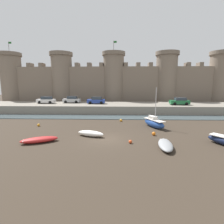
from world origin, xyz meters
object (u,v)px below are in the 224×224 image
(rowboat_foreground_centre, at_px, (39,140))
(rowboat_foreground_left, at_px, (165,145))
(car_quay_centre_west, at_px, (72,100))
(car_quay_west, at_px, (96,100))
(sailboat_foreground_right, at_px, (154,123))
(car_quay_centre_east, at_px, (46,100))
(car_quay_east, at_px, (180,101))
(mooring_buoy_off_centre, at_px, (39,125))
(rowboat_midflat_centre, at_px, (91,133))
(mooring_buoy_near_channel, at_px, (154,134))
(mooring_buoy_near_shore, at_px, (121,120))
(mooring_buoy_mid_mud, at_px, (130,142))

(rowboat_foreground_centre, relative_size, rowboat_foreground_left, 1.05)
(car_quay_centre_west, bearing_deg, car_quay_west, -15.27)
(sailboat_foreground_right, relative_size, car_quay_centre_east, 1.43)
(car_quay_west, bearing_deg, car_quay_east, -4.66)
(rowboat_foreground_centre, bearing_deg, car_quay_centre_east, 110.41)
(mooring_buoy_off_centre, bearing_deg, car_quay_east, 27.35)
(rowboat_midflat_centre, relative_size, mooring_buoy_near_channel, 7.77)
(rowboat_foreground_centre, distance_m, car_quay_centre_west, 23.96)
(mooring_buoy_off_centre, distance_m, car_quay_centre_west, 16.66)
(rowboat_midflat_centre, xyz_separation_m, mooring_buoy_off_centre, (-8.72, 4.79, -0.17))
(mooring_buoy_off_centre, bearing_deg, rowboat_midflat_centre, -28.78)
(mooring_buoy_near_shore, relative_size, car_quay_east, 0.11)
(sailboat_foreground_right, height_order, mooring_buoy_near_shore, sailboat_foreground_right)
(mooring_buoy_near_channel, bearing_deg, mooring_buoy_mid_mud, -135.90)
(mooring_buoy_mid_mud, height_order, car_quay_centre_west, car_quay_centre_west)
(mooring_buoy_near_shore, xyz_separation_m, car_quay_west, (-5.57, 10.98, 2.35))
(mooring_buoy_near_shore, bearing_deg, rowboat_foreground_left, -70.59)
(car_quay_west, bearing_deg, sailboat_foreground_right, -54.80)
(mooring_buoy_near_channel, relative_size, car_quay_centre_west, 0.11)
(sailboat_foreground_right, relative_size, mooring_buoy_mid_mud, 15.62)
(car_quay_east, bearing_deg, mooring_buoy_off_centre, -152.65)
(car_quay_east, distance_m, car_quay_centre_east, 30.62)
(sailboat_foreground_right, relative_size, rowboat_foreground_left, 1.51)
(rowboat_foreground_centre, height_order, rowboat_midflat_centre, rowboat_midflat_centre)
(rowboat_foreground_left, bearing_deg, car_quay_west, 113.06)
(rowboat_foreground_centre, relative_size, mooring_buoy_mid_mud, 10.85)
(car_quay_centre_east, bearing_deg, mooring_buoy_near_channel, -41.89)
(mooring_buoy_off_centre, xyz_separation_m, mooring_buoy_mid_mud, (13.45, -7.20, -0.02))
(sailboat_foreground_right, xyz_separation_m, car_quay_centre_west, (-16.58, 16.45, 1.88))
(rowboat_midflat_centre, height_order, mooring_buoy_near_shore, rowboat_midflat_centre)
(rowboat_foreground_left, distance_m, car_quay_centre_west, 29.70)
(rowboat_midflat_centre, relative_size, car_quay_west, 0.87)
(rowboat_foreground_left, bearing_deg, rowboat_foreground_centre, 175.06)
(mooring_buoy_near_channel, relative_size, mooring_buoy_mid_mud, 1.22)
(sailboat_foreground_right, bearing_deg, rowboat_foreground_left, -93.64)
(mooring_buoy_mid_mud, distance_m, mooring_buoy_near_shore, 11.03)
(rowboat_midflat_centre, distance_m, car_quay_centre_east, 24.24)
(rowboat_midflat_centre, bearing_deg, mooring_buoy_near_shore, 65.73)
(car_quay_west, distance_m, car_quay_centre_west, 6.40)
(rowboat_foreground_left, height_order, car_quay_east, car_quay_east)
(car_quay_east, relative_size, car_quay_centre_west, 1.00)
(rowboat_foreground_centre, distance_m, mooring_buoy_mid_mud, 10.04)
(rowboat_foreground_centre, relative_size, mooring_buoy_near_channel, 8.92)
(sailboat_foreground_right, relative_size, mooring_buoy_near_channel, 12.84)
(mooring_buoy_near_channel, bearing_deg, sailboat_foreground_right, 78.47)
(mooring_buoy_near_shore, bearing_deg, rowboat_foreground_centre, -129.74)
(mooring_buoy_near_shore, bearing_deg, rowboat_midflat_centre, -114.27)
(mooring_buoy_mid_mud, relative_size, mooring_buoy_near_shore, 0.86)
(car_quay_east, xyz_separation_m, car_quay_centre_west, (-24.79, 3.20, 0.00))
(sailboat_foreground_right, height_order, car_quay_east, sailboat_foreground_right)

